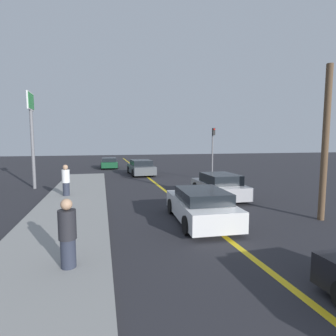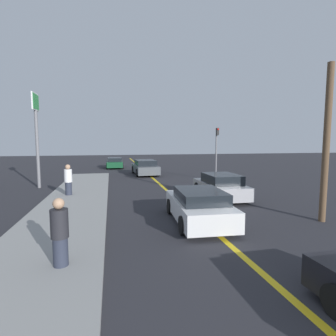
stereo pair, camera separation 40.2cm
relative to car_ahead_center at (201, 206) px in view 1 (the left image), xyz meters
The scene contains 11 objects.
road_center_line 8.85m from the car_ahead_center, 88.84° to the left, with size 0.20×60.00×0.01m.
sidewalk_left 5.81m from the car_ahead_center, 148.80° to the left, with size 3.09×24.33×0.15m.
car_ahead_center is the anchor object (origin of this frame).
car_far_distant 4.48m from the car_ahead_center, 56.08° to the left, with size 1.99×4.07×1.32m.
car_parked_left_lot 14.48m from the car_ahead_center, 90.60° to the left, with size 2.16×4.58×1.37m.
car_oncoming_far 21.47m from the car_ahead_center, 97.41° to the left, with size 1.89×4.11×1.20m.
pedestrian_near_curb 5.27m from the car_ahead_center, 146.17° to the right, with size 0.40×0.40×1.60m.
pedestrian_mid_group 7.82m from the car_ahead_center, 134.21° to the left, with size 0.41×0.41×1.65m.
traffic_light 11.01m from the car_ahead_center, 63.91° to the left, with size 0.18×0.40×4.05m.
roadside_sign 12.63m from the car_ahead_center, 130.29° to the left, with size 0.20×1.40×6.09m.
utility_pole 5.26m from the car_ahead_center, 11.07° to the right, with size 0.24×0.24×5.87m.
Camera 1 is at (-3.75, 0.11, 3.03)m, focal length 28.00 mm.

